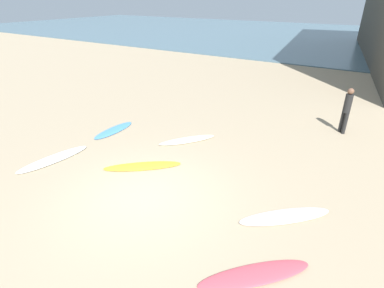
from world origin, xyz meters
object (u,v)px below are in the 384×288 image
surfboard_4 (114,130)px  surfboard_1 (143,166)px  surfboard_3 (255,275)px  beachgoer_near (347,108)px  surfboard_0 (54,159)px  surfboard_2 (285,216)px  surfboard_5 (187,140)px

surfboard_4 → surfboard_1: bearing=150.6°
surfboard_3 → beachgoer_near: size_ratio=1.29×
surfboard_0 → surfboard_4: surfboard_0 is taller
surfboard_2 → surfboard_5: surfboard_2 is taller
surfboard_0 → surfboard_5: (3.00, 3.65, 0.00)m
surfboard_5 → surfboard_0: bearing=87.1°
surfboard_2 → surfboard_5: 5.08m
surfboard_2 → surfboard_5: size_ratio=1.08×
surfboard_0 → surfboard_5: 4.73m
surfboard_1 → beachgoer_near: beachgoer_near is taller
surfboard_2 → surfboard_3: 2.06m
surfboard_5 → surfboard_3: bearing=172.0°
beachgoer_near → surfboard_0: bearing=-92.7°
surfboard_3 → beachgoer_near: (0.32, 8.44, 0.99)m
surfboard_0 → surfboard_4: (-0.06, 2.83, -0.01)m
surfboard_2 → surfboard_4: surfboard_2 is taller
surfboard_1 → surfboard_3: (4.67, -2.04, 0.01)m
surfboard_5 → beachgoer_near: size_ratio=1.22×
surfboard_0 → surfboard_5: surfboard_5 is taller
surfboard_1 → surfboard_3: 5.09m
surfboard_0 → surfboard_2: size_ratio=1.03×
surfboard_2 → beachgoer_near: bearing=-47.0°
surfboard_1 → surfboard_2: size_ratio=1.03×
surfboard_3 → surfboard_5: 6.33m
surfboard_5 → surfboard_1: bearing=122.9°
surfboard_4 → beachgoer_near: (7.89, 4.83, 1.00)m
surfboard_4 → beachgoer_near: 9.30m
surfboard_1 → surfboard_4: surfboard_1 is taller
surfboard_5 → beachgoer_near: (4.83, 4.00, 0.99)m
surfboard_2 → surfboard_5: bearing=18.1°
surfboard_1 → surfboard_4: (-2.91, 1.58, -0.01)m
surfboard_3 → surfboard_5: size_ratio=1.06×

